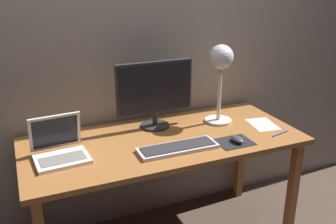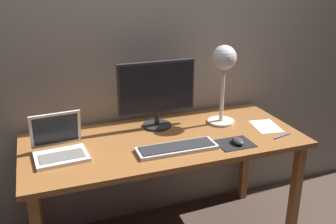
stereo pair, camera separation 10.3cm
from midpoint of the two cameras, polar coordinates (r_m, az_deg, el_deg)
The scene contains 10 objects.
back_wall at distance 2.40m, azimuth -2.63°, elevation 12.14°, with size 4.80×0.06×2.60m, color gray.
desk at distance 2.23m, azimuth 0.76°, elevation -5.86°, with size 1.60×0.70×0.74m.
monitor at distance 2.27m, azimuth -0.43°, elevation 3.20°, with size 0.48×0.18×0.41m.
keyboard_main at distance 2.05m, azimuth 2.79°, elevation -5.45°, with size 0.44×0.14×0.03m.
laptop at distance 2.05m, azimuth -14.77°, elevation -4.65°, with size 0.28×0.26×0.22m.
desk_lamp at distance 2.33m, azimuth 9.65°, elevation 6.72°, with size 0.17×0.17×0.50m.
mousepad at distance 2.17m, azimuth 11.35°, elevation -4.68°, with size 0.20×0.16×0.00m, color black.
mouse at distance 2.16m, azimuth 11.80°, elevation -4.31°, with size 0.06×0.10×0.03m, color #38383A.
paper_sheet_near_mouse at distance 2.44m, azimuth 15.70°, elevation -2.10°, with size 0.15×0.21×0.00m, color white.
pen at distance 2.33m, azimuth 18.08°, elevation -3.47°, with size 0.01×0.01×0.14m, color #2633A5.
Camera 2 is at (-0.66, -1.88, 1.65)m, focal length 40.48 mm.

